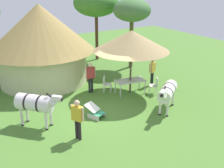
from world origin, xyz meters
TOP-DOWN VIEW (x-y plane):
  - ground_plane at (0.00, 0.00)m, footprint 36.00×36.00m
  - thatched_hut at (-1.10, 4.98)m, footprint 6.11×6.11m
  - shade_umbrella at (2.28, 0.84)m, footprint 3.91×3.91m
  - patio_dining_table at (2.28, 0.84)m, footprint 1.68×1.06m
  - patio_chair_west_end at (1.24, 1.66)m, footprint 0.60×0.61m
  - patio_chair_east_end at (3.38, 0.12)m, footprint 0.59×0.60m
  - guest_beside_umbrella at (4.05, 1.19)m, footprint 0.53×0.35m
  - guest_behind_table at (0.50, 2.02)m, footprint 0.60×0.23m
  - standing_watcher at (-2.03, -1.87)m, footprint 0.39×0.53m
  - striped_lounge_chair at (-0.62, -0.61)m, footprint 0.84×0.97m
  - zebra_nearest_camera at (2.54, -1.75)m, footprint 1.95×1.56m
  - zebra_by_umbrella at (-3.05, -0.03)m, footprint 1.65×1.78m
  - acacia_tree_far_lawn at (5.01, 4.71)m, footprint 2.50×2.50m
  - acacia_tree_left_background at (3.94, 7.68)m, footprint 3.27×3.27m

SIDE VIEW (x-z plane):
  - ground_plane at x=0.00m, z-range 0.00..0.00m
  - striped_lounge_chair at x=-0.62m, z-range -0.04..0.54m
  - patio_chair_west_end at x=1.24m, z-range 0.07..0.97m
  - patio_chair_east_end at x=3.38m, z-range 0.07..0.97m
  - patio_dining_table at x=2.28m, z-range 0.29..1.03m
  - zebra_nearest_camera at x=2.54m, z-range 0.19..1.66m
  - guest_beside_umbrella at x=4.05m, z-range 0.16..1.75m
  - standing_watcher at x=-2.03m, z-range 0.17..1.81m
  - guest_behind_table at x=0.50m, z-range 0.17..1.85m
  - zebra_by_umbrella at x=-3.05m, z-range 0.25..1.82m
  - thatched_hut at x=-1.10m, z-range 0.20..4.76m
  - shade_umbrella at x=2.28m, z-range 1.17..4.56m
  - acacia_tree_far_lawn at x=5.01m, z-range 1.51..6.14m
  - acacia_tree_left_background at x=3.94m, z-range 1.58..6.75m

